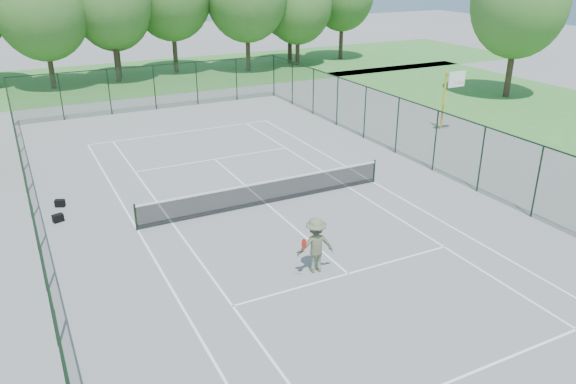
{
  "coord_description": "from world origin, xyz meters",
  "views": [
    {
      "loc": [
        -9.09,
        -19.84,
        9.72
      ],
      "look_at": [
        0.0,
        -2.0,
        1.3
      ],
      "focal_mm": 35.0,
      "sensor_mm": 36.0,
      "label": 1
    }
  ],
  "objects_px": {
    "sports_bag_a": "(60,203)",
    "tennis_player": "(316,245)",
    "basketball_goal": "(451,89)",
    "tennis_net": "(266,191)"
  },
  "relations": [
    {
      "from": "tennis_net",
      "to": "sports_bag_a",
      "type": "relative_size",
      "value": 28.5
    },
    {
      "from": "sports_bag_a",
      "to": "tennis_player",
      "type": "height_order",
      "value": "tennis_player"
    },
    {
      "from": "tennis_net",
      "to": "basketball_goal",
      "type": "distance_m",
      "value": 15.18
    },
    {
      "from": "basketball_goal",
      "to": "tennis_player",
      "type": "xyz_separation_m",
      "value": [
        -15.1,
        -10.61,
        -1.61
      ]
    },
    {
      "from": "sports_bag_a",
      "to": "tennis_player",
      "type": "relative_size",
      "value": 0.2
    },
    {
      "from": "basketball_goal",
      "to": "sports_bag_a",
      "type": "bearing_deg",
      "value": -176.89
    },
    {
      "from": "tennis_net",
      "to": "basketball_goal",
      "type": "height_order",
      "value": "basketball_goal"
    },
    {
      "from": "basketball_goal",
      "to": "sports_bag_a",
      "type": "relative_size",
      "value": 9.39
    },
    {
      "from": "tennis_net",
      "to": "sports_bag_a",
      "type": "xyz_separation_m",
      "value": [
        -7.86,
        3.7,
        -0.42
      ]
    },
    {
      "from": "basketball_goal",
      "to": "tennis_player",
      "type": "distance_m",
      "value": 18.52
    }
  ]
}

